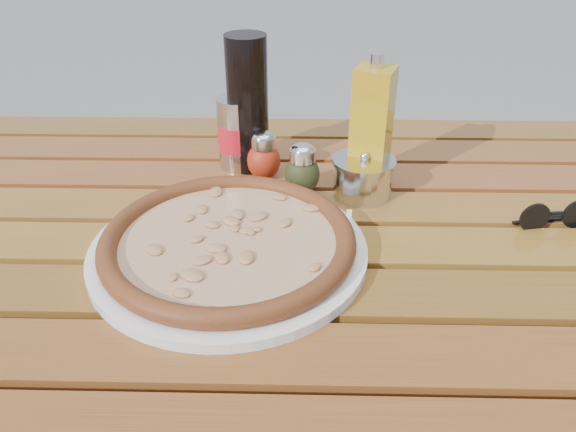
{
  "coord_description": "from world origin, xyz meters",
  "views": [
    {
      "loc": [
        0.01,
        -0.63,
        1.18
      ],
      "look_at": [
        0.0,
        0.02,
        0.78
      ],
      "focal_mm": 35.0,
      "sensor_mm": 36.0,
      "label": 1
    }
  ],
  "objects_px": {
    "oregano_shaker": "(302,169)",
    "parmesan_tin": "(363,176)",
    "dark_bottle": "(248,104)",
    "plate": "(229,250)",
    "pepper_shaker": "(264,156)",
    "table": "(288,287)",
    "soda_can": "(238,134)",
    "pizza": "(228,240)",
    "sunglasses": "(554,216)",
    "olive_oil_cruet": "(371,129)"
  },
  "relations": [
    {
      "from": "oregano_shaker",
      "to": "parmesan_tin",
      "type": "height_order",
      "value": "oregano_shaker"
    },
    {
      "from": "parmesan_tin",
      "to": "oregano_shaker",
      "type": "bearing_deg",
      "value": 176.33
    },
    {
      "from": "dark_bottle",
      "to": "plate",
      "type": "bearing_deg",
      "value": -91.44
    },
    {
      "from": "plate",
      "to": "pepper_shaker",
      "type": "relative_size",
      "value": 4.39
    },
    {
      "from": "table",
      "to": "soda_can",
      "type": "bearing_deg",
      "value": 110.64
    },
    {
      "from": "pizza",
      "to": "soda_can",
      "type": "xyz_separation_m",
      "value": [
        -0.01,
        0.26,
        0.04
      ]
    },
    {
      "from": "pepper_shaker",
      "to": "parmesan_tin",
      "type": "relative_size",
      "value": 0.65
    },
    {
      "from": "pepper_shaker",
      "to": "parmesan_tin",
      "type": "distance_m",
      "value": 0.16
    },
    {
      "from": "pepper_shaker",
      "to": "table",
      "type": "bearing_deg",
      "value": -77.27
    },
    {
      "from": "parmesan_tin",
      "to": "pepper_shaker",
      "type": "bearing_deg",
      "value": 161.3
    },
    {
      "from": "table",
      "to": "dark_bottle",
      "type": "height_order",
      "value": "dark_bottle"
    },
    {
      "from": "table",
      "to": "pepper_shaker",
      "type": "xyz_separation_m",
      "value": [
        -0.04,
        0.19,
        0.11
      ]
    },
    {
      "from": "table",
      "to": "pizza",
      "type": "height_order",
      "value": "pizza"
    },
    {
      "from": "table",
      "to": "plate",
      "type": "relative_size",
      "value": 3.89
    },
    {
      "from": "oregano_shaker",
      "to": "soda_can",
      "type": "distance_m",
      "value": 0.14
    },
    {
      "from": "sunglasses",
      "to": "dark_bottle",
      "type": "bearing_deg",
      "value": 147.83
    },
    {
      "from": "olive_oil_cruet",
      "to": "sunglasses",
      "type": "bearing_deg",
      "value": -24.92
    },
    {
      "from": "plate",
      "to": "pepper_shaker",
      "type": "xyz_separation_m",
      "value": [
        0.03,
        0.22,
        0.03
      ]
    },
    {
      "from": "soda_can",
      "to": "olive_oil_cruet",
      "type": "bearing_deg",
      "value": -17.2
    },
    {
      "from": "plate",
      "to": "sunglasses",
      "type": "height_order",
      "value": "sunglasses"
    },
    {
      "from": "soda_can",
      "to": "oregano_shaker",
      "type": "bearing_deg",
      "value": -39.8
    },
    {
      "from": "pizza",
      "to": "dark_bottle",
      "type": "distance_m",
      "value": 0.27
    },
    {
      "from": "plate",
      "to": "pepper_shaker",
      "type": "distance_m",
      "value": 0.22
    },
    {
      "from": "oregano_shaker",
      "to": "dark_bottle",
      "type": "xyz_separation_m",
      "value": [
        -0.09,
        0.09,
        0.07
      ]
    },
    {
      "from": "pizza",
      "to": "oregano_shaker",
      "type": "bearing_deg",
      "value": 61.22
    },
    {
      "from": "pepper_shaker",
      "to": "pizza",
      "type": "bearing_deg",
      "value": -98.52
    },
    {
      "from": "plate",
      "to": "dark_bottle",
      "type": "height_order",
      "value": "dark_bottle"
    },
    {
      "from": "parmesan_tin",
      "to": "sunglasses",
      "type": "xyz_separation_m",
      "value": [
        0.26,
        -0.09,
        -0.01
      ]
    },
    {
      "from": "pizza",
      "to": "oregano_shaker",
      "type": "height_order",
      "value": "oregano_shaker"
    },
    {
      "from": "plate",
      "to": "oregano_shaker",
      "type": "distance_m",
      "value": 0.2
    },
    {
      "from": "oregano_shaker",
      "to": "soda_can",
      "type": "height_order",
      "value": "soda_can"
    },
    {
      "from": "table",
      "to": "pepper_shaker",
      "type": "distance_m",
      "value": 0.23
    },
    {
      "from": "dark_bottle",
      "to": "olive_oil_cruet",
      "type": "relative_size",
      "value": 1.05
    },
    {
      "from": "plate",
      "to": "olive_oil_cruet",
      "type": "height_order",
      "value": "olive_oil_cruet"
    },
    {
      "from": "oregano_shaker",
      "to": "parmesan_tin",
      "type": "distance_m",
      "value": 0.09
    },
    {
      "from": "pepper_shaker",
      "to": "olive_oil_cruet",
      "type": "relative_size",
      "value": 0.39
    },
    {
      "from": "parmesan_tin",
      "to": "pizza",
      "type": "bearing_deg",
      "value": -138.36
    },
    {
      "from": "pizza",
      "to": "parmesan_tin",
      "type": "xyz_separation_m",
      "value": [
        0.19,
        0.17,
        0.01
      ]
    },
    {
      "from": "plate",
      "to": "soda_can",
      "type": "relative_size",
      "value": 3.0
    },
    {
      "from": "pepper_shaker",
      "to": "sunglasses",
      "type": "bearing_deg",
      "value": -18.46
    },
    {
      "from": "table",
      "to": "olive_oil_cruet",
      "type": "relative_size",
      "value": 6.67
    },
    {
      "from": "parmesan_tin",
      "to": "plate",
      "type": "bearing_deg",
      "value": -138.36
    },
    {
      "from": "table",
      "to": "pizza",
      "type": "distance_m",
      "value": 0.13
    },
    {
      "from": "oregano_shaker",
      "to": "dark_bottle",
      "type": "relative_size",
      "value": 0.37
    },
    {
      "from": "table",
      "to": "pizza",
      "type": "bearing_deg",
      "value": -158.92
    },
    {
      "from": "soda_can",
      "to": "sunglasses",
      "type": "height_order",
      "value": "soda_can"
    },
    {
      "from": "pizza",
      "to": "olive_oil_cruet",
      "type": "distance_m",
      "value": 0.29
    },
    {
      "from": "soda_can",
      "to": "olive_oil_cruet",
      "type": "distance_m",
      "value": 0.22
    },
    {
      "from": "pizza",
      "to": "pepper_shaker",
      "type": "bearing_deg",
      "value": 81.48
    },
    {
      "from": "table",
      "to": "dark_bottle",
      "type": "bearing_deg",
      "value": 106.73
    }
  ]
}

